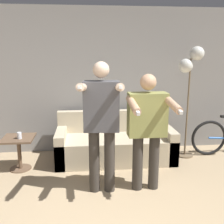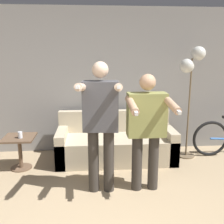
{
  "view_description": "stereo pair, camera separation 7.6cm",
  "coord_description": "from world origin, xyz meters",
  "px_view_note": "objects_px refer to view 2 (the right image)",
  "views": [
    {
      "loc": [
        -0.1,
        -1.81,
        1.84
      ],
      "look_at": [
        0.27,
        1.91,
        0.97
      ],
      "focal_mm": 42.0,
      "sensor_mm": 36.0,
      "label": 1
    },
    {
      "loc": [
        -0.02,
        -1.81,
        1.84
      ],
      "look_at": [
        0.27,
        1.91,
        0.97
      ],
      "focal_mm": 42.0,
      "sensor_mm": 36.0,
      "label": 2
    }
  ],
  "objects_px": {
    "floor_lamp": "(192,69)",
    "cat": "(102,106)",
    "couch": "(116,144)",
    "side_table": "(20,146)",
    "person_right": "(147,125)",
    "person_left": "(101,119)",
    "cup": "(20,135)"
  },
  "relations": [
    {
      "from": "floor_lamp",
      "to": "cat",
      "type": "bearing_deg",
      "value": 169.9
    },
    {
      "from": "couch",
      "to": "side_table",
      "type": "distance_m",
      "value": 1.57
    },
    {
      "from": "person_right",
      "to": "cat",
      "type": "bearing_deg",
      "value": 110.29
    },
    {
      "from": "cat",
      "to": "couch",
      "type": "bearing_deg",
      "value": -53.32
    },
    {
      "from": "person_right",
      "to": "floor_lamp",
      "type": "height_order",
      "value": "floor_lamp"
    },
    {
      "from": "person_left",
      "to": "cat",
      "type": "relative_size",
      "value": 3.48
    },
    {
      "from": "couch",
      "to": "person_left",
      "type": "bearing_deg",
      "value": -105.5
    },
    {
      "from": "couch",
      "to": "cup",
      "type": "xyz_separation_m",
      "value": [
        -1.51,
        -0.31,
        0.31
      ]
    },
    {
      "from": "person_right",
      "to": "floor_lamp",
      "type": "xyz_separation_m",
      "value": [
        0.98,
        1.09,
        0.64
      ]
    },
    {
      "from": "couch",
      "to": "floor_lamp",
      "type": "relative_size",
      "value": 1.03
    },
    {
      "from": "couch",
      "to": "cat",
      "type": "relative_size",
      "value": 4.0
    },
    {
      "from": "person_right",
      "to": "side_table",
      "type": "xyz_separation_m",
      "value": [
        -1.85,
        0.81,
        -0.53
      ]
    },
    {
      "from": "cat",
      "to": "cup",
      "type": "xyz_separation_m",
      "value": [
        -1.29,
        -0.61,
        -0.32
      ]
    },
    {
      "from": "cup",
      "to": "person_left",
      "type": "bearing_deg",
      "value": -31.44
    },
    {
      "from": "cup",
      "to": "cat",
      "type": "bearing_deg",
      "value": 25.2
    },
    {
      "from": "person_right",
      "to": "cup",
      "type": "xyz_separation_m",
      "value": [
        -1.81,
        0.75,
        -0.33
      ]
    },
    {
      "from": "side_table",
      "to": "cup",
      "type": "relative_size",
      "value": 5.27
    },
    {
      "from": "person_left",
      "to": "cup",
      "type": "distance_m",
      "value": 1.49
    },
    {
      "from": "person_right",
      "to": "cup",
      "type": "height_order",
      "value": "person_right"
    },
    {
      "from": "person_left",
      "to": "floor_lamp",
      "type": "distance_m",
      "value": 1.99
    },
    {
      "from": "side_table",
      "to": "couch",
      "type": "bearing_deg",
      "value": 9.16
    },
    {
      "from": "cat",
      "to": "floor_lamp",
      "type": "height_order",
      "value": "floor_lamp"
    },
    {
      "from": "couch",
      "to": "cat",
      "type": "distance_m",
      "value": 0.73
    },
    {
      "from": "cat",
      "to": "side_table",
      "type": "relative_size",
      "value": 0.94
    },
    {
      "from": "person_right",
      "to": "side_table",
      "type": "relative_size",
      "value": 2.96
    },
    {
      "from": "person_right",
      "to": "person_left",
      "type": "bearing_deg",
      "value": 179.14
    },
    {
      "from": "person_left",
      "to": "side_table",
      "type": "xyz_separation_m",
      "value": [
        -1.26,
        0.81,
        -0.62
      ]
    },
    {
      "from": "person_left",
      "to": "cup",
      "type": "bearing_deg",
      "value": 153.15
    },
    {
      "from": "person_right",
      "to": "floor_lamp",
      "type": "distance_m",
      "value": 1.6
    },
    {
      "from": "floor_lamp",
      "to": "side_table",
      "type": "distance_m",
      "value": 3.07
    },
    {
      "from": "side_table",
      "to": "cup",
      "type": "distance_m",
      "value": 0.21
    },
    {
      "from": "person_left",
      "to": "person_right",
      "type": "relative_size",
      "value": 1.1
    }
  ]
}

